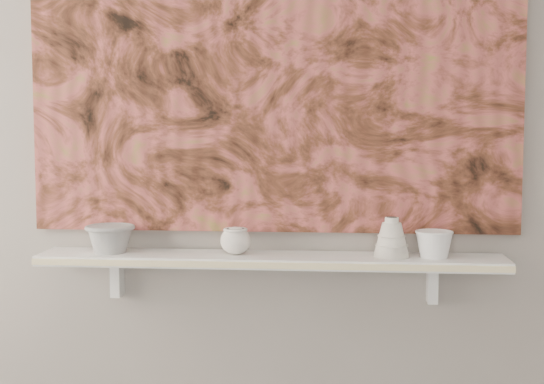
# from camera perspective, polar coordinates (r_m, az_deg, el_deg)

# --- Properties ---
(wall_back) EXTENTS (3.60, 0.00, 3.60)m
(wall_back) POSITION_cam_1_polar(r_m,az_deg,el_deg) (2.34, 0.05, 5.83)
(wall_back) COLOR gray
(wall_back) RESTS_ON floor
(shelf) EXTENTS (1.40, 0.18, 0.03)m
(shelf) POSITION_cam_1_polar(r_m,az_deg,el_deg) (2.28, -0.16, -5.13)
(shelf) COLOR silver
(shelf) RESTS_ON wall_back
(shelf_stripe) EXTENTS (1.40, 0.01, 0.02)m
(shelf_stripe) POSITION_cam_1_polar(r_m,az_deg,el_deg) (2.19, -0.39, -5.56)
(shelf_stripe) COLOR beige
(shelf_stripe) RESTS_ON shelf
(bracket_left) EXTENTS (0.03, 0.06, 0.12)m
(bracket_left) POSITION_cam_1_polar(r_m,az_deg,el_deg) (2.45, -11.58, -6.31)
(bracket_left) COLOR silver
(bracket_left) RESTS_ON wall_back
(bracket_right) EXTENTS (0.03, 0.06, 0.12)m
(bracket_right) POSITION_cam_1_polar(r_m,az_deg,el_deg) (2.37, 11.97, -6.72)
(bracket_right) COLOR silver
(bracket_right) RESTS_ON wall_back
(painting) EXTENTS (1.50, 0.02, 1.10)m
(painting) POSITION_cam_1_polar(r_m,az_deg,el_deg) (2.34, 0.02, 10.50)
(painting) COLOR brown
(painting) RESTS_ON wall_back
(house_motif) EXTENTS (0.09, 0.00, 0.08)m
(house_motif) POSITION_cam_1_polar(r_m,az_deg,el_deg) (2.32, 11.15, 2.83)
(house_motif) COLOR black
(house_motif) RESTS_ON painting
(bowl_grey) EXTENTS (0.16, 0.16, 0.09)m
(bowl_grey) POSITION_cam_1_polar(r_m,az_deg,el_deg) (2.37, -12.09, -3.43)
(bowl_grey) COLOR gray
(bowl_grey) RESTS_ON shelf
(cup_cream) EXTENTS (0.12, 0.12, 0.08)m
(cup_cream) POSITION_cam_1_polar(r_m,az_deg,el_deg) (2.28, -2.77, -3.69)
(cup_cream) COLOR silver
(cup_cream) RESTS_ON shelf
(bell_vessel) EXTENTS (0.13, 0.13, 0.12)m
(bell_vessel) POSITION_cam_1_polar(r_m,az_deg,el_deg) (2.26, 8.99, -3.36)
(bell_vessel) COLOR silver
(bell_vessel) RESTS_ON shelf
(bowl_white) EXTENTS (0.11, 0.11, 0.08)m
(bowl_white) POSITION_cam_1_polar(r_m,az_deg,el_deg) (2.28, 12.10, -3.84)
(bowl_white) COLOR white
(bowl_white) RESTS_ON shelf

